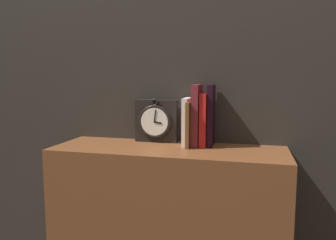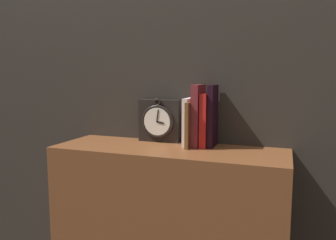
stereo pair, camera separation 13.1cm
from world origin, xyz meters
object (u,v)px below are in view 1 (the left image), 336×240
object	(u,v)px
book_slot2_maroon	(197,115)
book_slot1_brown	(190,124)
clock	(156,121)
book_slot4_black	(211,115)
book_slot3_red	(204,120)
book_slot0_white	(187,121)

from	to	relation	value
book_slot2_maroon	book_slot1_brown	bearing A→B (deg)	-151.79
clock	book_slot4_black	xyz separation A→B (m)	(0.25, -0.03, 0.03)
book_slot2_maroon	book_slot4_black	bearing A→B (deg)	8.12
clock	book_slot3_red	xyz separation A→B (m)	(0.22, -0.03, 0.02)
book_slot4_black	book_slot2_maroon	bearing A→B (deg)	-171.88
book_slot1_brown	book_slot2_maroon	bearing A→B (deg)	28.21
clock	book_slot1_brown	size ratio (longest dim) A/B	1.04
clock	book_slot3_red	world-z (taller)	book_slot3_red
clock	book_slot2_maroon	bearing A→B (deg)	-10.55
clock	book_slot2_maroon	world-z (taller)	book_slot2_maroon
book_slot0_white	book_slot2_maroon	distance (m)	0.05
clock	book_slot1_brown	xyz separation A→B (m)	(0.16, -0.05, -0.00)
book_slot1_brown	book_slot3_red	xyz separation A→B (m)	(0.06, 0.02, 0.02)
book_slot3_red	book_slot4_black	distance (m)	0.03
book_slot0_white	book_slot4_black	world-z (taller)	book_slot4_black
book_slot0_white	book_slot3_red	distance (m)	0.08
clock	book_slot3_red	size ratio (longest dim) A/B	0.88
book_slot2_maroon	book_slot3_red	world-z (taller)	book_slot2_maroon
book_slot1_brown	book_slot2_maroon	world-z (taller)	book_slot2_maroon
book_slot1_brown	book_slot4_black	size ratio (longest dim) A/B	0.73
book_slot0_white	book_slot3_red	world-z (taller)	book_slot3_red
book_slot0_white	book_slot1_brown	bearing A→B (deg)	-43.17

